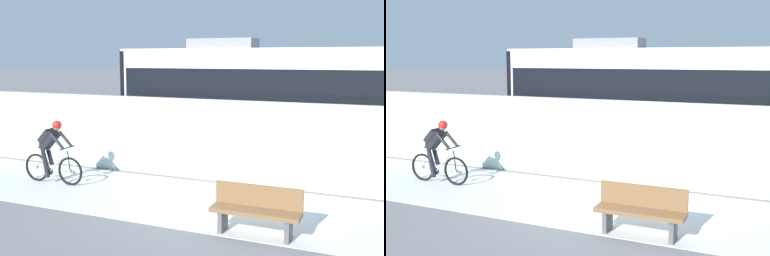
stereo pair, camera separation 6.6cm
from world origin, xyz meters
TOP-DOWN VIEW (x-y plane):
  - ground_plane at (0.00, 0.00)m, footprint 200.00×200.00m
  - bike_path_deck at (0.00, 0.00)m, footprint 32.00×3.20m
  - glass_parapet at (0.00, 1.85)m, footprint 32.00×0.05m
  - concrete_barrier_wall at (0.00, 3.65)m, footprint 32.00×0.36m
  - tram_rail_near at (0.00, 6.13)m, footprint 32.00×0.08m
  - tram_rail_far at (0.00, 7.57)m, footprint 32.00×0.08m
  - tram at (-0.58, 6.85)m, footprint 11.06×2.54m
  - cyclist_on_bike at (-4.60, -0.00)m, footprint 1.77×0.58m
  - bench at (1.01, -1.29)m, footprint 1.60×0.45m

SIDE VIEW (x-z plane):
  - ground_plane at x=0.00m, z-range 0.00..0.00m
  - tram_rail_near at x=0.00m, z-range 0.00..0.01m
  - tram_rail_far at x=0.00m, z-range 0.00..0.01m
  - bike_path_deck at x=0.00m, z-range 0.00..0.01m
  - bench at x=1.01m, z-range 0.03..0.92m
  - glass_parapet at x=0.00m, z-range 0.00..1.16m
  - cyclist_on_bike at x=-4.60m, z-range -0.01..1.60m
  - concrete_barrier_wall at x=0.00m, z-range 0.00..1.91m
  - tram at x=-0.58m, z-range -0.01..3.80m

